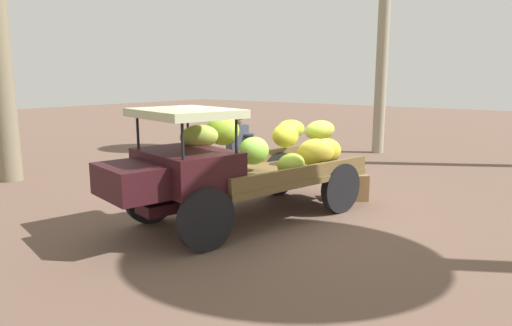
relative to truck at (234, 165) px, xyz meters
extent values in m
plane|color=brown|center=(-0.80, 0.23, -0.94)|extent=(60.00, 60.00, 0.00)
cube|color=black|center=(-0.34, 0.08, -0.46)|extent=(3.99, 1.35, 0.16)
cylinder|color=black|center=(1.25, 0.53, -0.51)|extent=(0.88, 0.34, 0.87)
cylinder|color=black|center=(0.89, -1.03, -0.51)|extent=(0.88, 0.34, 0.87)
cylinder|color=black|center=(-1.47, 1.17, -0.51)|extent=(0.88, 0.34, 0.87)
cylinder|color=black|center=(-1.84, -0.39, -0.51)|extent=(0.88, 0.34, 0.87)
cube|color=brown|center=(-0.78, 0.19, -0.28)|extent=(3.31, 2.36, 0.10)
cube|color=brown|center=(-0.60, 0.97, -0.12)|extent=(2.94, 0.77, 0.22)
cube|color=brown|center=(-0.96, -0.59, -0.12)|extent=(2.94, 0.77, 0.22)
cube|color=black|center=(0.87, -0.20, 0.05)|extent=(1.42, 1.73, 0.55)
cube|color=black|center=(1.75, -0.41, -0.01)|extent=(0.93, 1.20, 0.44)
cylinder|color=black|center=(1.45, 0.32, 0.60)|extent=(0.04, 0.04, 0.55)
cylinder|color=black|center=(1.15, -0.93, 0.60)|extent=(0.04, 0.04, 0.55)
cylinder|color=black|center=(0.59, 0.53, 0.60)|extent=(0.04, 0.04, 0.55)
cylinder|color=black|center=(0.30, -0.73, 0.60)|extent=(0.04, 0.04, 0.55)
cube|color=#B7BD8F|center=(0.87, -0.20, 0.87)|extent=(1.54, 1.76, 0.12)
ellipsoid|color=#B2CE43|center=(-1.90, 0.49, 0.41)|extent=(0.76, 0.69, 0.48)
ellipsoid|color=gold|center=(-1.47, 0.84, 0.09)|extent=(0.82, 0.79, 0.62)
ellipsoid|color=#8DB22E|center=(-0.31, -0.51, 0.49)|extent=(0.75, 0.77, 0.59)
ellipsoid|color=#86C342|center=(-0.66, -0.10, 0.13)|extent=(0.70, 0.66, 0.53)
ellipsoid|color=#B3CB34|center=(-1.96, -0.18, 0.39)|extent=(0.74, 0.63, 0.43)
ellipsoid|color=#8DAD30|center=(-0.56, 0.72, 0.00)|extent=(0.61, 0.56, 0.48)
ellipsoid|color=#93AC3D|center=(0.28, -0.50, 0.44)|extent=(0.83, 0.81, 0.53)
ellipsoid|color=yellow|center=(-0.58, 0.59, 0.45)|extent=(0.59, 0.57, 0.49)
ellipsoid|color=gold|center=(-1.19, 0.82, 0.12)|extent=(0.85, 0.85, 0.62)
cylinder|color=#88664C|center=(-1.59, -1.08, -0.53)|extent=(0.15, 0.15, 0.82)
cylinder|color=#88664C|center=(-1.34, -1.16, -0.53)|extent=(0.15, 0.15, 0.82)
cube|color=#3A3E4C|center=(-1.46, -1.12, 0.17)|extent=(0.45, 0.35, 0.58)
cylinder|color=#3A3E4C|center=(-1.53, -0.99, 0.25)|extent=(0.23, 0.41, 0.10)
cylinder|color=#3A3E4C|center=(-1.34, -1.06, 0.25)|extent=(0.39, 0.30, 0.10)
sphere|color=#9C7554|center=(-1.46, -1.12, 0.56)|extent=(0.22, 0.22, 0.22)
cylinder|color=olive|center=(-1.46, -1.12, 0.63)|extent=(0.34, 0.34, 0.02)
cylinder|color=olive|center=(-1.46, -1.12, 0.69)|extent=(0.20, 0.20, 0.10)
cube|color=brown|center=(-2.44, 0.99, -0.69)|extent=(0.63, 0.63, 0.50)
ellipsoid|color=gold|center=(-0.86, -1.66, -0.80)|extent=(0.74, 0.69, 0.29)
cylinder|color=gray|center=(-8.08, -0.82, 2.86)|extent=(0.35, 0.35, 7.59)
camera|label=1|loc=(5.62, 4.61, 1.39)|focal=32.22mm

